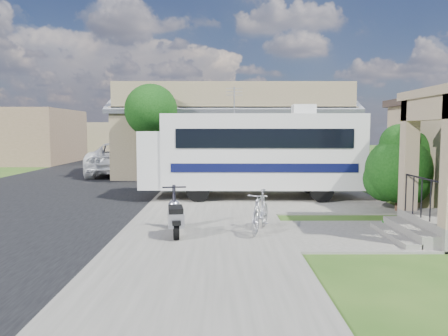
{
  "coord_description": "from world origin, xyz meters",
  "views": [
    {
      "loc": [
        -0.56,
        -11.03,
        2.48
      ],
      "look_at": [
        -0.5,
        2.5,
        1.3
      ],
      "focal_mm": 35.0,
      "sensor_mm": 36.0,
      "label": 1
    }
  ],
  "objects_px": {
    "pickup_truck": "(121,158)",
    "van": "(141,152)",
    "bicycle": "(260,214)",
    "motorhome": "(253,152)",
    "scooter": "(175,217)",
    "garden_hose": "(390,225)",
    "shrub": "(400,167)"
  },
  "relations": [
    {
      "from": "garden_hose",
      "to": "motorhome",
      "type": "bearing_deg",
      "value": 122.45
    },
    {
      "from": "motorhome",
      "to": "shrub",
      "type": "relative_size",
      "value": 2.92
    },
    {
      "from": "van",
      "to": "scooter",
      "type": "bearing_deg",
      "value": -79.26
    },
    {
      "from": "van",
      "to": "pickup_truck",
      "type": "bearing_deg",
      "value": -90.42
    },
    {
      "from": "shrub",
      "to": "pickup_truck",
      "type": "height_order",
      "value": "shrub"
    },
    {
      "from": "garden_hose",
      "to": "pickup_truck",
      "type": "bearing_deg",
      "value": 126.37
    },
    {
      "from": "bicycle",
      "to": "pickup_truck",
      "type": "relative_size",
      "value": 0.26
    },
    {
      "from": "shrub",
      "to": "bicycle",
      "type": "relative_size",
      "value": 1.62
    },
    {
      "from": "shrub",
      "to": "van",
      "type": "xyz_separation_m",
      "value": [
        -11.21,
        18.24,
        -0.49
      ]
    },
    {
      "from": "pickup_truck",
      "to": "van",
      "type": "distance_m",
      "value": 7.07
    },
    {
      "from": "shrub",
      "to": "pickup_truck",
      "type": "xyz_separation_m",
      "value": [
        -11.04,
        11.17,
        -0.47
      ]
    },
    {
      "from": "motorhome",
      "to": "shrub",
      "type": "xyz_separation_m",
      "value": [
        4.25,
        -2.62,
        -0.34
      ]
    },
    {
      "from": "van",
      "to": "garden_hose",
      "type": "bearing_deg",
      "value": -65.64
    },
    {
      "from": "bicycle",
      "to": "garden_hose",
      "type": "relative_size",
      "value": 4.35
    },
    {
      "from": "scooter",
      "to": "pickup_truck",
      "type": "bearing_deg",
      "value": 99.33
    },
    {
      "from": "bicycle",
      "to": "pickup_truck",
      "type": "bearing_deg",
      "value": 132.34
    },
    {
      "from": "shrub",
      "to": "bicycle",
      "type": "distance_m",
      "value": 5.37
    },
    {
      "from": "shrub",
      "to": "garden_hose",
      "type": "bearing_deg",
      "value": -116.62
    },
    {
      "from": "bicycle",
      "to": "pickup_truck",
      "type": "xyz_separation_m",
      "value": [
        -6.58,
        14.02,
        0.4
      ]
    },
    {
      "from": "bicycle",
      "to": "shrub",
      "type": "bearing_deg",
      "value": 49.72
    },
    {
      "from": "bicycle",
      "to": "motorhome",
      "type": "bearing_deg",
      "value": 104.93
    },
    {
      "from": "bicycle",
      "to": "van",
      "type": "bearing_deg",
      "value": 124.96
    },
    {
      "from": "shrub",
      "to": "garden_hose",
      "type": "height_order",
      "value": "shrub"
    },
    {
      "from": "bicycle",
      "to": "van",
      "type": "distance_m",
      "value": 22.14
    },
    {
      "from": "garden_hose",
      "to": "van",
      "type": "bearing_deg",
      "value": 116.15
    },
    {
      "from": "pickup_truck",
      "to": "van",
      "type": "height_order",
      "value": "pickup_truck"
    },
    {
      "from": "pickup_truck",
      "to": "shrub",
      "type": "bearing_deg",
      "value": 128.81
    },
    {
      "from": "motorhome",
      "to": "bicycle",
      "type": "distance_m",
      "value": 5.6
    },
    {
      "from": "motorhome",
      "to": "scooter",
      "type": "distance_m",
      "value": 6.3
    },
    {
      "from": "shrub",
      "to": "pickup_truck",
      "type": "relative_size",
      "value": 0.41
    },
    {
      "from": "shrub",
      "to": "scooter",
      "type": "distance_m",
      "value": 7.24
    },
    {
      "from": "van",
      "to": "garden_hose",
      "type": "xyz_separation_m",
      "value": [
        10.07,
        -20.51,
        -0.79
      ]
    }
  ]
}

